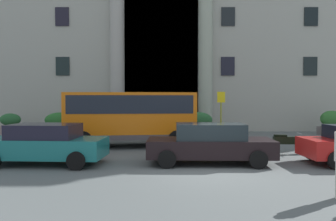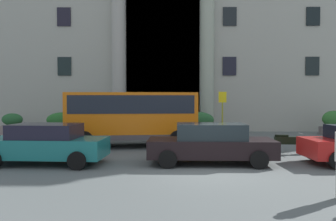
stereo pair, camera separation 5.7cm
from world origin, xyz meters
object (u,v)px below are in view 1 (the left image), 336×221
object	(u,v)px
hedge_planter_east	(333,123)
motorcycle_near_kerb	(285,143)
orange_minibus	(132,114)
hedge_planter_entrance_right	(12,124)
bus_stop_sign	(222,111)
parked_coupe_end	(211,143)
hedge_planter_far_west	(198,124)
parked_compact_extra	(46,144)
hedge_planter_entrance_left	(106,124)
hedge_planter_west	(61,124)

from	to	relation	value
hedge_planter_east	motorcycle_near_kerb	xyz separation A→B (m)	(-5.83, -7.42, -0.31)
orange_minibus	hedge_planter_east	distance (m)	13.69
orange_minibus	hedge_planter_entrance_right	distance (m)	10.08
bus_stop_sign	parked_coupe_end	distance (m)	6.72
bus_stop_sign	hedge_planter_far_west	distance (m)	3.46
parked_compact_extra	parked_coupe_end	world-z (taller)	parked_coupe_end
hedge_planter_far_west	motorcycle_near_kerb	distance (m)	8.09
hedge_planter_entrance_left	hedge_planter_entrance_right	size ratio (longest dim) A/B	1.21
hedge_planter_west	motorcycle_near_kerb	size ratio (longest dim) A/B	1.01
hedge_planter_east	motorcycle_near_kerb	size ratio (longest dim) A/B	0.77
hedge_planter_east	parked_compact_extra	world-z (taller)	hedge_planter_east
hedge_planter_entrance_left	parked_coupe_end	xyz separation A→B (m)	(5.59, -8.96, -0.02)
hedge_planter_east	parked_compact_extra	bearing A→B (deg)	-147.48
hedge_planter_east	parked_compact_extra	size ratio (longest dim) A/B	0.37
hedge_planter_east	parked_coupe_end	size ratio (longest dim) A/B	0.35
hedge_planter_west	parked_compact_extra	bearing A→B (deg)	-74.42
hedge_planter_far_west	hedge_planter_entrance_right	bearing A→B (deg)	-179.62
hedge_planter_far_west	hedge_planter_entrance_left	bearing A→B (deg)	-173.63
hedge_planter_entrance_right	motorcycle_near_kerb	size ratio (longest dim) A/B	0.69
bus_stop_sign	motorcycle_near_kerb	xyz separation A→B (m)	(1.98, -4.35, -1.24)
hedge_planter_entrance_left	motorcycle_near_kerb	world-z (taller)	hedge_planter_entrance_left
hedge_planter_west	bus_stop_sign	bearing A→B (deg)	-16.69
orange_minibus	parked_compact_extra	bearing A→B (deg)	-126.04
parked_compact_extra	parked_coupe_end	size ratio (longest dim) A/B	0.96
orange_minibus	motorcycle_near_kerb	xyz separation A→B (m)	(6.79, -2.17, -1.14)
hedge_planter_entrance_right	hedge_planter_east	bearing A→B (deg)	0.03
hedge_planter_far_west	hedge_planter_east	size ratio (longest dim) A/B	1.33
bus_stop_sign	hedge_planter_entrance_left	xyz separation A→B (m)	(-7.05, 2.47, -0.94)
orange_minibus	hedge_planter_west	bearing A→B (deg)	129.56
hedge_planter_east	hedge_planter_west	size ratio (longest dim) A/B	0.76
hedge_planter_entrance_left	hedge_planter_west	bearing A→B (deg)	169.74
hedge_planter_entrance_left	hedge_planter_far_west	xyz separation A→B (m)	(5.98, 0.67, -0.03)
parked_compact_extra	hedge_planter_west	bearing A→B (deg)	109.08
orange_minibus	parked_compact_extra	distance (m)	5.21
hedge_planter_entrance_left	hedge_planter_east	distance (m)	14.87
motorcycle_near_kerb	parked_coupe_end	bearing A→B (deg)	-144.87
hedge_planter_far_west	hedge_planter_west	distance (m)	9.02
hedge_planter_far_west	hedge_planter_east	bearing A→B (deg)	-0.46
hedge_planter_west	motorcycle_near_kerb	xyz separation A→B (m)	(12.07, -7.37, -0.26)
parked_compact_extra	parked_coupe_end	bearing A→B (deg)	4.79
parked_compact_extra	motorcycle_near_kerb	world-z (taller)	parked_compact_extra
orange_minibus	hedge_planter_entrance_left	world-z (taller)	orange_minibus
hedge_planter_east	parked_coupe_end	world-z (taller)	hedge_planter_east
motorcycle_near_kerb	hedge_planter_entrance_left	bearing A→B (deg)	146.20
hedge_planter_far_west	hedge_planter_east	xyz separation A→B (m)	(8.88, -0.07, 0.04)
hedge_planter_entrance_left	motorcycle_near_kerb	distance (m)	11.32
hedge_planter_entrance_right	hedge_planter_west	size ratio (longest dim) A/B	0.68
bus_stop_sign	hedge_planter_west	size ratio (longest dim) A/B	1.31
orange_minibus	bus_stop_sign	bearing A→B (deg)	18.49
hedge_planter_east	hedge_planter_entrance_right	world-z (taller)	hedge_planter_east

